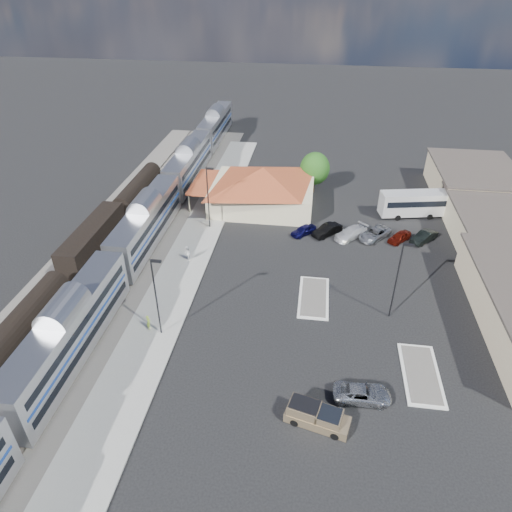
# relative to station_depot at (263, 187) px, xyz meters

# --- Properties ---
(ground) EXTENTS (280.00, 280.00, 0.00)m
(ground) POSITION_rel_station_depot_xyz_m (4.56, -24.00, -3.13)
(ground) COLOR black
(ground) RESTS_ON ground
(railbed) EXTENTS (16.00, 100.00, 0.12)m
(railbed) POSITION_rel_station_depot_xyz_m (-16.44, -16.00, -3.07)
(railbed) COLOR #4C4944
(railbed) RESTS_ON ground
(platform) EXTENTS (5.50, 92.00, 0.18)m
(platform) POSITION_rel_station_depot_xyz_m (-7.44, -18.00, -3.04)
(platform) COLOR gray
(platform) RESTS_ON ground
(passenger_train) EXTENTS (3.00, 104.00, 5.55)m
(passenger_train) POSITION_rel_station_depot_xyz_m (-13.44, -13.14, -0.26)
(passenger_train) COLOR silver
(passenger_train) RESTS_ON ground
(freight_cars) EXTENTS (2.80, 46.00, 4.00)m
(freight_cars) POSITION_rel_station_depot_xyz_m (-19.44, -16.59, -1.21)
(freight_cars) COLOR black
(freight_cars) RESTS_ON ground
(station_depot) EXTENTS (18.35, 12.24, 6.20)m
(station_depot) POSITION_rel_station_depot_xyz_m (0.00, 0.00, 0.00)
(station_depot) COLOR beige
(station_depot) RESTS_ON ground
(buildings_east) EXTENTS (14.40, 51.40, 4.80)m
(buildings_east) POSITION_rel_station_depot_xyz_m (32.56, -9.72, -0.86)
(buildings_east) COLOR #C6B28C
(buildings_east) RESTS_ON ground
(traffic_island_south) EXTENTS (3.30, 7.50, 0.21)m
(traffic_island_south) POSITION_rel_station_depot_xyz_m (8.56, -22.00, -3.03)
(traffic_island_south) COLOR silver
(traffic_island_south) RESTS_ON ground
(traffic_island_north) EXTENTS (3.30, 7.50, 0.21)m
(traffic_island_north) POSITION_rel_station_depot_xyz_m (18.56, -32.00, -3.03)
(traffic_island_north) COLOR silver
(traffic_island_north) RESTS_ON ground
(lamp_plat_s) EXTENTS (1.08, 0.25, 9.00)m
(lamp_plat_s) POSITION_rel_station_depot_xyz_m (-6.34, -30.00, 2.21)
(lamp_plat_s) COLOR black
(lamp_plat_s) RESTS_ON ground
(lamp_plat_n) EXTENTS (1.08, 0.25, 9.00)m
(lamp_plat_n) POSITION_rel_station_depot_xyz_m (-6.34, -8.00, 2.21)
(lamp_plat_n) COLOR black
(lamp_plat_n) RESTS_ON ground
(lamp_lot) EXTENTS (1.08, 0.25, 9.00)m
(lamp_lot) POSITION_rel_station_depot_xyz_m (16.66, -24.00, 2.21)
(lamp_lot) COLOR black
(lamp_lot) RESTS_ON ground
(tree_depot) EXTENTS (4.71, 4.71, 6.63)m
(tree_depot) POSITION_rel_station_depot_xyz_m (7.56, 6.00, 0.89)
(tree_depot) COLOR #382314
(tree_depot) RESTS_ON ground
(pickup_truck) EXTENTS (5.47, 3.08, 1.79)m
(pickup_truck) POSITION_rel_station_depot_xyz_m (9.34, -38.50, -2.28)
(pickup_truck) COLOR #9D8560
(pickup_truck) RESTS_ON ground
(suv) EXTENTS (5.05, 2.52, 1.38)m
(suv) POSITION_rel_station_depot_xyz_m (13.06, -35.51, -2.44)
(suv) COLOR #A3A6AB
(suv) RESTS_ON ground
(coach_bus) EXTENTS (12.06, 4.85, 3.78)m
(coach_bus) POSITION_rel_station_depot_xyz_m (23.21, -0.27, -0.95)
(coach_bus) COLOR silver
(coach_bus) RESTS_ON ground
(person_a) EXTENTS (0.51, 0.67, 1.64)m
(person_a) POSITION_rel_station_depot_xyz_m (-7.83, -29.55, -2.13)
(person_a) COLOR #A4C93F
(person_a) RESTS_ON platform
(person_b) EXTENTS (0.91, 1.06, 1.91)m
(person_b) POSITION_rel_station_depot_xyz_m (-7.30, -16.66, -2.00)
(person_b) COLOR silver
(person_b) RESTS_ON platform
(parked_car_a) EXTENTS (3.75, 3.76, 1.29)m
(parked_car_a) POSITION_rel_station_depot_xyz_m (6.68, -8.05, -2.49)
(parked_car_a) COLOR #0F0D44
(parked_car_a) RESTS_ON ground
(parked_car_b) EXTENTS (4.29, 4.29, 1.48)m
(parked_car_b) POSITION_rel_station_depot_xyz_m (9.88, -7.75, -2.39)
(parked_car_b) COLOR black
(parked_car_b) RESTS_ON ground
(parked_car_c) EXTENTS (5.09, 5.10, 1.49)m
(parked_car_c) POSITION_rel_station_depot_xyz_m (13.08, -8.05, -2.39)
(parked_car_c) COLOR white
(parked_car_c) RESTS_ON ground
(parked_car_d) EXTENTS (5.13, 5.44, 1.43)m
(parked_car_d) POSITION_rel_station_depot_xyz_m (16.28, -7.75, -2.42)
(parked_car_d) COLOR gray
(parked_car_d) RESTS_ON ground
(parked_car_e) EXTENTS (3.66, 3.87, 1.30)m
(parked_car_e) POSITION_rel_station_depot_xyz_m (19.48, -8.05, -2.48)
(parked_car_e) COLOR maroon
(parked_car_e) RESTS_ON ground
(parked_car_f) EXTENTS (4.10, 4.19, 1.43)m
(parked_car_f) POSITION_rel_station_depot_xyz_m (22.68, -7.75, -2.42)
(parked_car_f) COLOR black
(parked_car_f) RESTS_ON ground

